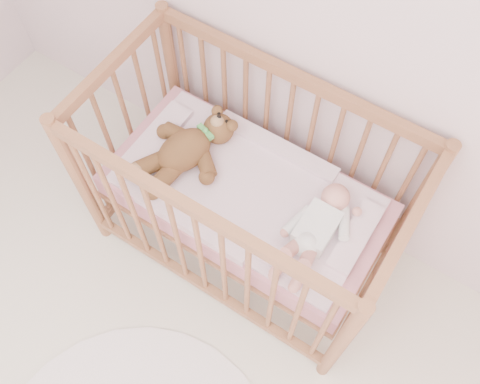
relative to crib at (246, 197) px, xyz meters
The scene contains 6 objects.
wall_back 0.95m from the crib, 71.29° to the left, with size 4.00×0.02×2.70m, color silver.
crib is the anchor object (origin of this frame).
mattress 0.01m from the crib, ahead, with size 1.22×0.62×0.13m, color #CA7E88.
blanket 0.06m from the crib, ahead, with size 1.10×0.58×0.06m, color pink, non-canonical shape.
baby 0.38m from the crib, ahead, with size 0.26×0.54×0.13m, color white, non-canonical shape.
teddy_bear 0.34m from the crib, behind, with size 0.39×0.55×0.15m, color brown, non-canonical shape.
Camera 1 is at (0.45, 0.64, 2.58)m, focal length 40.00 mm.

